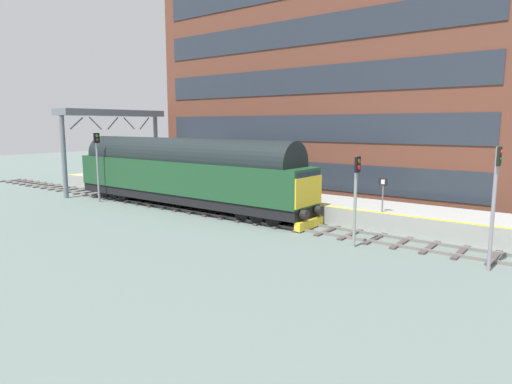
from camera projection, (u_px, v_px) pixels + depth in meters
The scene contains 11 objects.
ground_plane at pixel (241, 218), 27.03m from camera, with size 140.00×140.00×0.00m, color slate.
track_main at pixel (241, 217), 27.03m from camera, with size 2.50×60.00×0.15m.
station_platform at pixel (275, 202), 29.78m from camera, with size 4.00×44.00×1.01m.
station_building at pixel (315, 85), 34.32m from camera, with size 4.30×28.71×17.05m.
diesel_locomotive at pixel (183, 171), 29.64m from camera, with size 2.74×19.64×4.68m.
signal_post_near at pixel (495, 195), 16.78m from camera, with size 0.44×0.22×4.75m.
signal_post_mid at pixel (356, 191), 20.20m from camera, with size 0.44×0.22×4.15m.
signal_post_far at pixel (97, 160), 32.18m from camera, with size 0.44×0.22×4.96m.
platform_number_sign at pixel (383, 190), 23.42m from camera, with size 0.10×0.44×1.78m.
waiting_passenger at pixel (288, 181), 28.74m from camera, with size 0.43×0.49×1.64m.
overhead_footbridge at pixel (113, 119), 36.98m from camera, with size 9.30×2.00×6.75m.
Camera 1 is at (-20.47, -16.86, 5.55)m, focal length 31.56 mm.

